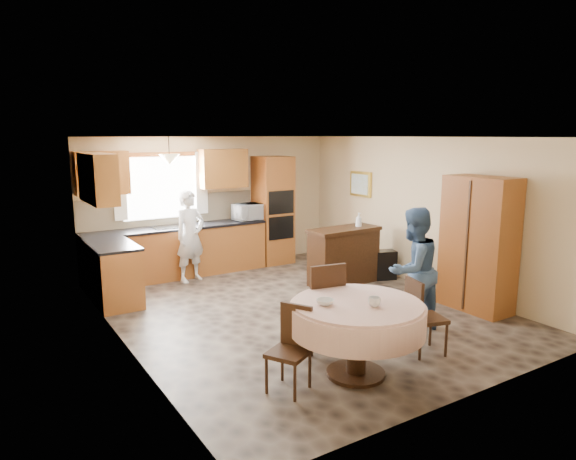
% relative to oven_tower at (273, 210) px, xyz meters
% --- Properties ---
extents(floor, '(5.00, 6.00, 0.01)m').
position_rel_oven_tower_xyz_m(floor, '(-1.15, -2.69, -1.06)').
color(floor, brown).
rests_on(floor, ground).
extents(ceiling, '(5.00, 6.00, 0.01)m').
position_rel_oven_tower_xyz_m(ceiling, '(-1.15, -2.69, 1.44)').
color(ceiling, white).
rests_on(ceiling, wall_back).
extents(wall_back, '(5.00, 0.02, 2.50)m').
position_rel_oven_tower_xyz_m(wall_back, '(-1.15, 0.31, 0.19)').
color(wall_back, '#D0B485').
rests_on(wall_back, floor).
extents(wall_front, '(5.00, 0.02, 2.50)m').
position_rel_oven_tower_xyz_m(wall_front, '(-1.15, -5.69, 0.19)').
color(wall_front, '#D0B485').
rests_on(wall_front, floor).
extents(wall_left, '(0.02, 6.00, 2.50)m').
position_rel_oven_tower_xyz_m(wall_left, '(-3.65, -2.69, 0.19)').
color(wall_left, '#D0B485').
rests_on(wall_left, floor).
extents(wall_right, '(0.02, 6.00, 2.50)m').
position_rel_oven_tower_xyz_m(wall_right, '(1.35, -2.69, 0.19)').
color(wall_right, '#D0B485').
rests_on(wall_right, floor).
extents(window, '(1.40, 0.03, 1.10)m').
position_rel_oven_tower_xyz_m(window, '(-2.15, 0.29, 0.54)').
color(window, white).
rests_on(window, wall_back).
extents(curtain_left, '(0.22, 0.02, 1.15)m').
position_rel_oven_tower_xyz_m(curtain_left, '(-2.90, 0.24, 0.59)').
color(curtain_left, white).
rests_on(curtain_left, wall_back).
extents(curtain_right, '(0.22, 0.02, 1.15)m').
position_rel_oven_tower_xyz_m(curtain_right, '(-1.40, 0.24, 0.59)').
color(curtain_right, white).
rests_on(curtain_right, wall_back).
extents(base_cab_back, '(3.30, 0.60, 0.88)m').
position_rel_oven_tower_xyz_m(base_cab_back, '(-2.00, 0.01, -0.62)').
color(base_cab_back, '#AB652D').
rests_on(base_cab_back, floor).
extents(counter_back, '(3.30, 0.64, 0.04)m').
position_rel_oven_tower_xyz_m(counter_back, '(-2.00, 0.01, -0.16)').
color(counter_back, black).
rests_on(counter_back, base_cab_back).
extents(base_cab_left, '(0.60, 1.20, 0.88)m').
position_rel_oven_tower_xyz_m(base_cab_left, '(-3.35, -0.89, -0.62)').
color(base_cab_left, '#AB652D').
rests_on(base_cab_left, floor).
extents(counter_left, '(0.64, 1.20, 0.04)m').
position_rel_oven_tower_xyz_m(counter_left, '(-3.35, -0.89, -0.16)').
color(counter_left, black).
rests_on(counter_left, base_cab_left).
extents(backsplash, '(3.30, 0.02, 0.55)m').
position_rel_oven_tower_xyz_m(backsplash, '(-2.00, 0.30, 0.12)').
color(backsplash, '#CBB78F').
rests_on(backsplash, wall_back).
extents(wall_cab_left, '(0.85, 0.33, 0.72)m').
position_rel_oven_tower_xyz_m(wall_cab_left, '(-3.20, 0.15, 0.85)').
color(wall_cab_left, '#B5682D').
rests_on(wall_cab_left, wall_back).
extents(wall_cab_right, '(0.90, 0.33, 0.72)m').
position_rel_oven_tower_xyz_m(wall_cab_right, '(-1.00, 0.15, 0.85)').
color(wall_cab_right, '#B5682D').
rests_on(wall_cab_right, wall_back).
extents(wall_cab_side, '(0.33, 1.20, 0.72)m').
position_rel_oven_tower_xyz_m(wall_cab_side, '(-3.48, -0.89, 0.85)').
color(wall_cab_side, '#B5682D').
rests_on(wall_cab_side, wall_left).
extents(oven_tower, '(0.66, 0.62, 2.12)m').
position_rel_oven_tower_xyz_m(oven_tower, '(0.00, 0.00, 0.00)').
color(oven_tower, '#AB652D').
rests_on(oven_tower, floor).
extents(oven_upper, '(0.56, 0.01, 0.45)m').
position_rel_oven_tower_xyz_m(oven_upper, '(0.00, -0.31, 0.19)').
color(oven_upper, black).
rests_on(oven_upper, oven_tower).
extents(oven_lower, '(0.56, 0.01, 0.45)m').
position_rel_oven_tower_xyz_m(oven_lower, '(0.00, -0.31, -0.31)').
color(oven_lower, black).
rests_on(oven_lower, oven_tower).
extents(pendant, '(0.36, 0.36, 0.18)m').
position_rel_oven_tower_xyz_m(pendant, '(-2.15, -0.19, 1.06)').
color(pendant, beige).
rests_on(pendant, ceiling).
extents(sideboard, '(1.30, 0.59, 0.91)m').
position_rel_oven_tower_xyz_m(sideboard, '(0.25, -1.95, -0.60)').
color(sideboard, '#381D0F').
rests_on(sideboard, floor).
extents(space_heater, '(0.44, 0.37, 0.51)m').
position_rel_oven_tower_xyz_m(space_heater, '(1.05, -2.11, -0.80)').
color(space_heater, black).
rests_on(space_heater, floor).
extents(cupboard, '(0.51, 1.02, 1.95)m').
position_rel_oven_tower_xyz_m(cupboard, '(1.07, -4.03, -0.08)').
color(cupboard, '#AB652D').
rests_on(cupboard, floor).
extents(dining_table, '(1.42, 1.42, 0.81)m').
position_rel_oven_tower_xyz_m(dining_table, '(-1.78, -4.74, -0.43)').
color(dining_table, '#381D0F').
rests_on(dining_table, floor).
extents(chair_left, '(0.50, 0.50, 0.86)m').
position_rel_oven_tower_xyz_m(chair_left, '(-2.51, -4.61, -0.59)').
color(chair_left, '#381D0F').
rests_on(chair_left, floor).
extents(chair_back, '(0.54, 0.54, 1.07)m').
position_rel_oven_tower_xyz_m(chair_back, '(-1.69, -4.02, -0.47)').
color(chair_back, '#381D0F').
rests_on(chair_back, floor).
extents(chair_right, '(0.49, 0.49, 0.91)m').
position_rel_oven_tower_xyz_m(chair_right, '(-0.79, -4.71, -0.56)').
color(chair_right, '#381D0F').
rests_on(chair_right, floor).
extents(framed_picture, '(0.06, 0.58, 0.48)m').
position_rel_oven_tower_xyz_m(framed_picture, '(1.32, -1.09, 0.54)').
color(framed_picture, gold).
rests_on(framed_picture, wall_right).
extents(microwave, '(0.60, 0.43, 0.31)m').
position_rel_oven_tower_xyz_m(microwave, '(-0.57, -0.04, 0.02)').
color(microwave, silver).
rests_on(microwave, counter_back).
extents(person_sink, '(0.67, 0.53, 1.60)m').
position_rel_oven_tower_xyz_m(person_sink, '(-1.90, -0.39, -0.26)').
color(person_sink, silver).
rests_on(person_sink, floor).
extents(person_dining, '(0.84, 0.67, 1.63)m').
position_rel_oven_tower_xyz_m(person_dining, '(-0.35, -4.13, -0.24)').
color(person_dining, '#38537A').
rests_on(person_dining, floor).
extents(bowl_sideboard, '(0.23, 0.23, 0.05)m').
position_rel_oven_tower_xyz_m(bowl_sideboard, '(-0.04, -1.95, -0.12)').
color(bowl_sideboard, '#B2B2B2').
rests_on(bowl_sideboard, sideboard).
extents(bottle_sideboard, '(0.12, 0.12, 0.30)m').
position_rel_oven_tower_xyz_m(bottle_sideboard, '(0.57, -1.95, 0.00)').
color(bottle_sideboard, silver).
rests_on(bottle_sideboard, sideboard).
extents(cup_table, '(0.16, 0.16, 0.10)m').
position_rel_oven_tower_xyz_m(cup_table, '(-1.72, -4.94, -0.20)').
color(cup_table, '#B2B2B2').
rests_on(cup_table, dining_table).
extents(bowl_table, '(0.24, 0.24, 0.06)m').
position_rel_oven_tower_xyz_m(bowl_table, '(-2.11, -4.62, -0.22)').
color(bowl_table, '#B2B2B2').
rests_on(bowl_table, dining_table).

